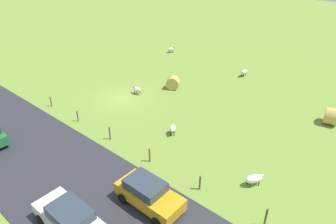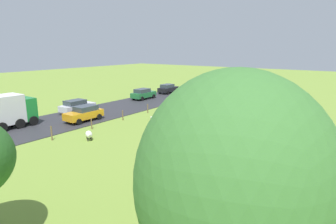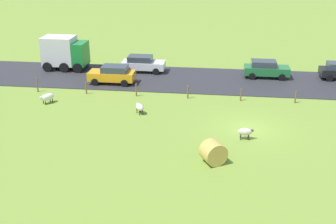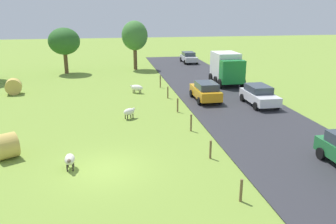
% 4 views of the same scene
% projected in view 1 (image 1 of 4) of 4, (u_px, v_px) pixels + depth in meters
% --- Properties ---
extents(ground_plane, '(160.00, 160.00, 0.00)m').
position_uv_depth(ground_plane, '(123.00, 99.00, 30.22)').
color(ground_plane, olive).
extents(road_strip, '(8.00, 80.00, 0.06)m').
position_uv_depth(road_strip, '(21.00, 145.00, 23.11)').
color(road_strip, '#2D2D33').
rests_on(road_strip, ground_plane).
extents(sheep_0, '(1.03, 0.91, 0.79)m').
position_uv_depth(sheep_0, '(173.00, 128.00, 24.23)').
color(sheep_0, silver).
rests_on(sheep_0, ground_plane).
extents(sheep_1, '(1.16, 0.77, 0.78)m').
position_uv_depth(sheep_1, '(171.00, 49.00, 43.14)').
color(sheep_1, silver).
rests_on(sheep_1, ground_plane).
extents(sheep_2, '(1.15, 0.56, 0.84)m').
position_uv_depth(sheep_2, '(244.00, 72.00, 35.18)').
color(sheep_2, beige).
rests_on(sheep_2, ground_plane).
extents(sheep_3, '(0.53, 1.06, 0.78)m').
position_uv_depth(sheep_3, '(137.00, 89.00, 30.92)').
color(sheep_3, beige).
rests_on(sheep_3, ground_plane).
extents(sheep_4, '(1.31, 1.11, 0.81)m').
position_uv_depth(sheep_4, '(254.00, 179.00, 18.99)').
color(sheep_4, white).
rests_on(sheep_4, ground_plane).
extents(hay_bale_0, '(1.64, 1.74, 1.37)m').
position_uv_depth(hay_bale_0, '(173.00, 83.00, 32.05)').
color(hay_bale_0, tan).
rests_on(hay_bale_0, ground_plane).
extents(hay_bale_1, '(1.63, 1.30, 1.46)m').
position_uv_depth(hay_bale_1, '(331.00, 116.00, 25.58)').
color(hay_bale_1, tan).
rests_on(hay_bale_1, ground_plane).
extents(fence_post_0, '(0.12, 0.12, 1.01)m').
position_uv_depth(fence_post_0, '(51.00, 102.00, 28.52)').
color(fence_post_0, brown).
rests_on(fence_post_0, ground_plane).
extents(fence_post_1, '(0.12, 0.12, 1.02)m').
position_uv_depth(fence_post_1, '(78.00, 116.00, 26.05)').
color(fence_post_1, brown).
rests_on(fence_post_1, ground_plane).
extents(fence_post_2, '(0.12, 0.12, 1.14)m').
position_uv_depth(fence_post_2, '(110.00, 133.00, 23.56)').
color(fence_post_2, brown).
rests_on(fence_post_2, ground_plane).
extents(fence_post_3, '(0.12, 0.12, 1.10)m').
position_uv_depth(fence_post_3, '(150.00, 155.00, 21.10)').
color(fence_post_3, brown).
rests_on(fence_post_3, ground_plane).
extents(fence_post_4, '(0.12, 0.12, 1.07)m').
position_uv_depth(fence_post_4, '(200.00, 183.00, 18.65)').
color(fence_post_4, brown).
rests_on(fence_post_4, ground_plane).
extents(fence_post_5, '(0.12, 0.12, 1.28)m').
position_uv_depth(fence_post_5, '(266.00, 217.00, 16.13)').
color(fence_post_5, brown).
rests_on(fence_post_5, ground_plane).
extents(car_0, '(2.03, 4.18, 1.65)m').
position_uv_depth(car_0, '(148.00, 194.00, 17.31)').
color(car_0, orange).
rests_on(car_0, road_strip).
extents(car_1, '(2.06, 4.27, 1.60)m').
position_uv_depth(car_1, '(69.00, 217.00, 15.82)').
color(car_1, silver).
rests_on(car_1, road_strip).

